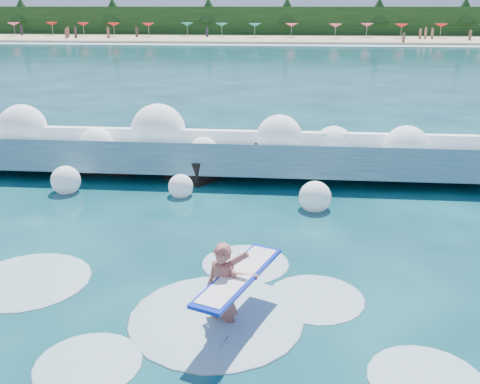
{
  "coord_description": "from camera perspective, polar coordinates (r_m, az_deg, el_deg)",
  "views": [
    {
      "loc": [
        2.59,
        -9.62,
        5.3
      ],
      "look_at": [
        1.5,
        2.0,
        1.2
      ],
      "focal_mm": 40.0,
      "sensor_mm": 36.0,
      "label": 1
    }
  ],
  "objects": [
    {
      "name": "treeline",
      "position": [
        97.69,
        4.03,
        17.66
      ],
      "size": [
        140.0,
        4.0,
        5.0
      ],
      "primitive_type": "cube",
      "color": "black",
      "rests_on": "ground"
    },
    {
      "name": "wave_spray",
      "position": [
        17.8,
        -6.8,
        5.48
      ],
      "size": [
        15.49,
        5.02,
        2.27
      ],
      "color": "white",
      "rests_on": "ground"
    },
    {
      "name": "surf_foam",
      "position": [
        10.17,
        -5.53,
        -12.16
      ],
      "size": [
        9.52,
        5.45,
        0.16
      ],
      "color": "silver",
      "rests_on": "ground"
    },
    {
      "name": "beach_umbrellas",
      "position": [
        89.75,
        3.8,
        17.36
      ],
      "size": [
        109.74,
        6.73,
        0.5
      ],
      "color": "red",
      "rests_on": "ground"
    },
    {
      "name": "ground",
      "position": [
        11.28,
        -8.67,
        -8.9
      ],
      "size": [
        200.0,
        200.0,
        0.0
      ],
      "primitive_type": "plane",
      "color": "#072C38",
      "rests_on": "ground"
    },
    {
      "name": "beach",
      "position": [
        87.8,
        3.81,
        15.98
      ],
      "size": [
        140.0,
        20.0,
        0.4
      ],
      "primitive_type": "cube",
      "color": "tan",
      "rests_on": "ground"
    },
    {
      "name": "surfer_with_board",
      "position": [
        9.35,
        -1.48,
        -10.31
      ],
      "size": [
        1.41,
        2.97,
        1.81
      ],
      "color": "#AA5C4F",
      "rests_on": "ground"
    },
    {
      "name": "rock_cluster",
      "position": [
        18.04,
        -5.83,
        3.44
      ],
      "size": [
        7.82,
        3.09,
        1.21
      ],
      "color": "black",
      "rests_on": "ground"
    },
    {
      "name": "breaking_wave",
      "position": [
        18.02,
        -6.42,
        4.11
      ],
      "size": [
        19.86,
        3.02,
        1.71
      ],
      "color": "teal",
      "rests_on": "ground"
    },
    {
      "name": "beachgoers",
      "position": [
        84.43,
        6.95,
        16.36
      ],
      "size": [
        109.74,
        13.49,
        1.9
      ],
      "color": "#3F332D",
      "rests_on": "ground"
    },
    {
      "name": "wet_band",
      "position": [
        76.84,
        3.55,
        15.39
      ],
      "size": [
        140.0,
        5.0,
        0.08
      ],
      "primitive_type": "cube",
      "color": "silver",
      "rests_on": "ground"
    }
  ]
}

